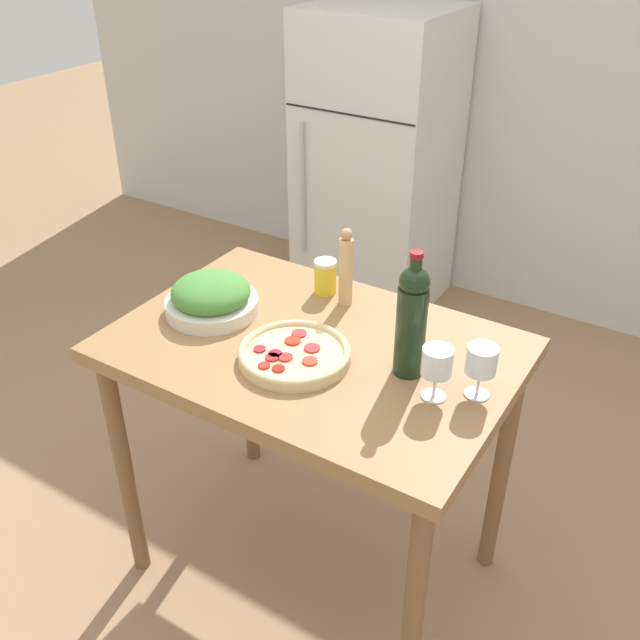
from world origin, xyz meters
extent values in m
plane|color=#9E7A56|center=(0.00, 0.00, 0.00)|extent=(14.00, 14.00, 0.00)
cube|color=silver|center=(0.00, 2.23, 1.30)|extent=(6.40, 0.06, 2.60)
cube|color=silver|center=(-0.77, 1.85, 0.80)|extent=(0.73, 0.66, 1.60)
cube|color=black|center=(-0.77, 1.52, 1.15)|extent=(0.72, 0.01, 0.01)
cylinder|color=#B2B2B7|center=(-1.02, 1.50, 0.72)|extent=(0.02, 0.02, 0.72)
cube|color=olive|center=(0.00, 0.00, 0.93)|extent=(1.17, 0.80, 0.05)
cylinder|color=brown|center=(-0.53, -0.34, 0.46)|extent=(0.06, 0.06, 0.91)
cylinder|color=brown|center=(0.53, -0.34, 0.46)|extent=(0.06, 0.06, 0.91)
cylinder|color=brown|center=(-0.53, 0.34, 0.46)|extent=(0.06, 0.06, 0.91)
cylinder|color=brown|center=(0.53, 0.34, 0.46)|extent=(0.06, 0.06, 0.91)
cylinder|color=black|center=(0.30, 0.02, 1.09)|extent=(0.08, 0.08, 0.26)
sphere|color=black|center=(0.30, 0.02, 1.24)|extent=(0.08, 0.08, 0.08)
cylinder|color=black|center=(0.30, 0.02, 1.28)|extent=(0.03, 0.03, 0.07)
cylinder|color=maroon|center=(0.30, 0.02, 1.32)|extent=(0.04, 0.04, 0.02)
cylinder|color=silver|center=(0.41, -0.04, 0.96)|extent=(0.07, 0.07, 0.00)
cylinder|color=silver|center=(0.41, -0.04, 1.00)|extent=(0.01, 0.01, 0.07)
cylinder|color=white|center=(0.41, -0.04, 1.07)|extent=(0.08, 0.08, 0.08)
cylinder|color=maroon|center=(0.41, -0.04, 1.05)|extent=(0.07, 0.07, 0.03)
cylinder|color=silver|center=(0.50, 0.02, 0.96)|extent=(0.07, 0.07, 0.00)
cylinder|color=silver|center=(0.50, 0.02, 1.00)|extent=(0.01, 0.01, 0.07)
cylinder|color=white|center=(0.50, 0.02, 1.07)|extent=(0.08, 0.08, 0.08)
cylinder|color=maroon|center=(0.50, 0.02, 1.05)|extent=(0.07, 0.07, 0.02)
cylinder|color=tan|center=(-0.04, 0.25, 1.07)|extent=(0.04, 0.04, 0.23)
sphere|color=tan|center=(-0.04, 0.25, 1.20)|extent=(0.04, 0.04, 0.04)
cylinder|color=silver|center=(-0.37, -0.02, 0.98)|extent=(0.29, 0.29, 0.05)
ellipsoid|color=#478438|center=(-0.37, -0.02, 1.03)|extent=(0.25, 0.25, 0.10)
cylinder|color=#DBC189|center=(0.00, -0.10, 0.97)|extent=(0.32, 0.32, 0.02)
torus|color=#DBC189|center=(0.00, -0.10, 0.99)|extent=(0.32, 0.32, 0.02)
cylinder|color=red|center=(-0.04, -0.15, 0.99)|extent=(0.04, 0.04, 0.01)
cylinder|color=#A91C24|center=(-0.09, -0.14, 0.99)|extent=(0.04, 0.04, 0.01)
cylinder|color=#B33220|center=(0.06, -0.11, 0.99)|extent=(0.04, 0.04, 0.01)
cylinder|color=red|center=(-0.04, -0.01, 0.99)|extent=(0.04, 0.04, 0.01)
cylinder|color=red|center=(-0.01, -0.13, 0.99)|extent=(0.04, 0.04, 0.01)
cylinder|color=#B9140E|center=(0.01, -0.19, 0.99)|extent=(0.04, 0.04, 0.01)
cylinder|color=red|center=(-0.03, -0.05, 0.99)|extent=(0.05, 0.05, 0.01)
cylinder|color=red|center=(0.03, -0.06, 0.99)|extent=(0.05, 0.05, 0.01)
cylinder|color=#AD1F19|center=(-0.03, -0.20, 0.99)|extent=(0.03, 0.03, 0.01)
cylinder|color=red|center=(-0.04, -0.14, 0.99)|extent=(0.04, 0.04, 0.01)
cylinder|color=yellow|center=(-0.13, 0.28, 1.01)|extent=(0.07, 0.07, 0.10)
cylinder|color=white|center=(-0.13, 0.28, 1.07)|extent=(0.07, 0.07, 0.01)
camera|label=1|loc=(0.94, -1.47, 2.12)|focal=40.00mm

